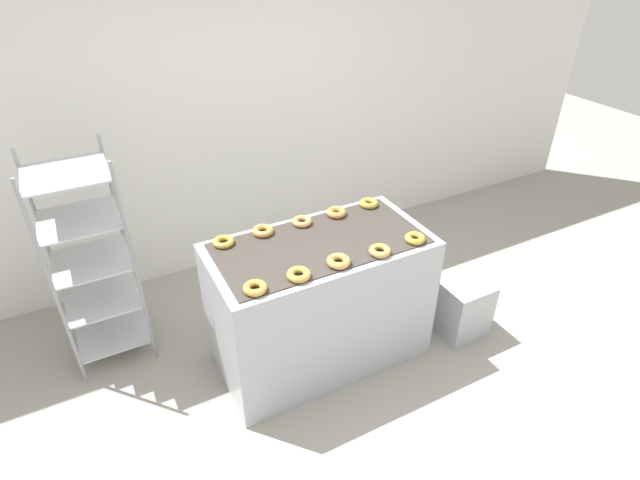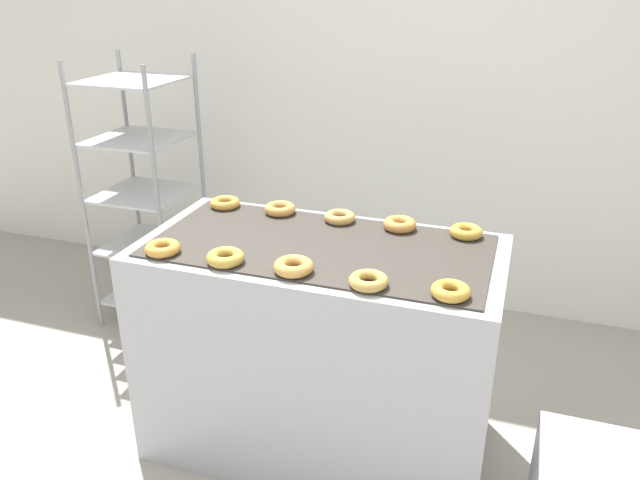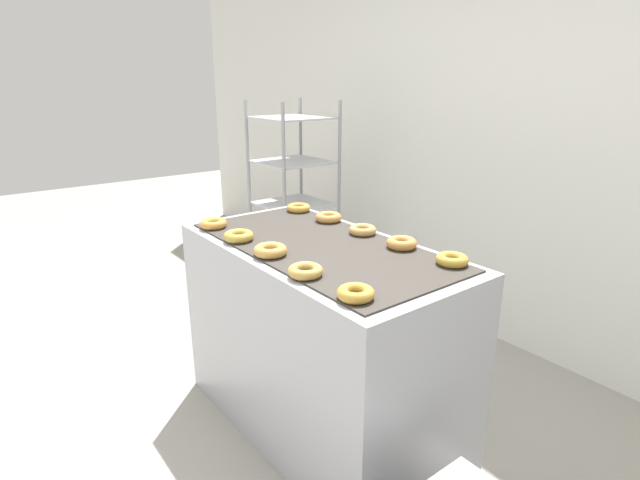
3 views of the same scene
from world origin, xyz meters
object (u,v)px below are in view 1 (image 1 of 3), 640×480
donut_near_left (299,274)px  donut_near_right (380,251)px  baking_rack_cart (92,261)px  donut_near_leftmost (255,288)px  donut_far_leftmost (223,242)px  fryer_machine (320,302)px  donut_near_center (339,261)px  donut_far_center (302,221)px  donut_far_left (263,231)px  glaze_bin (460,306)px  donut_far_right (336,212)px  donut_near_rightmost (415,238)px  donut_far_rightmost (369,203)px

donut_near_left → donut_near_right: 0.54m
baking_rack_cart → donut_near_leftmost: 1.29m
baking_rack_cart → donut_far_leftmost: 0.93m
donut_near_left → fryer_machine: bearing=43.9°
fryer_machine → donut_near_right: 0.63m
donut_near_left → donut_near_center: donut_near_center is taller
donut_far_leftmost → donut_near_right: bearing=-33.6°
donut_near_right → baking_rack_cart: bearing=146.8°
donut_near_leftmost → donut_far_center: size_ratio=1.01×
donut_far_leftmost → donut_near_leftmost: bearing=-89.5°
donut_far_left → glaze_bin: bearing=-21.4°
donut_far_center → donut_far_right: 0.26m
baking_rack_cart → donut_near_leftmost: baking_rack_cart is taller
fryer_machine → donut_near_rightmost: size_ratio=10.89×
donut_near_rightmost → donut_far_rightmost: (-0.01, 0.53, 0.00)m
donut_near_right → donut_far_center: (-0.26, 0.53, -0.00)m
fryer_machine → donut_near_rightmost: (0.54, -0.26, 0.50)m
donut_near_rightmost → donut_far_left: bearing=147.1°
donut_far_left → donut_far_center: (0.28, -0.01, -0.00)m
donut_far_center → donut_far_rightmost: size_ratio=1.02×
donut_far_center → donut_far_right: bearing=-0.7°
donut_near_right → fryer_machine: bearing=134.2°
fryer_machine → glaze_bin: bearing=-13.6°
fryer_machine → donut_far_center: (0.00, 0.26, 0.50)m
donut_near_rightmost → donut_far_left: (-0.82, 0.53, 0.00)m
donut_far_leftmost → donut_near_left: bearing=-63.1°
donut_far_leftmost → donut_far_rightmost: bearing=0.2°
fryer_machine → donut_near_center: donut_near_center is taller
donut_near_right → donut_far_rightmost: donut_far_rightmost is taller
donut_far_right → donut_far_leftmost: bearing=179.5°
glaze_bin → donut_far_leftmost: 1.84m
fryer_machine → donut_near_leftmost: 0.78m
donut_far_rightmost → donut_near_leftmost: bearing=-153.6°
donut_far_center → glaze_bin: bearing=-26.0°
donut_far_rightmost → donut_near_left: bearing=-146.5°
baking_rack_cart → donut_near_right: (1.57, -1.03, 0.20)m
donut_near_rightmost → fryer_machine: bearing=154.3°
glaze_bin → donut_far_center: bearing=154.0°
donut_near_left → baking_rack_cart: bearing=135.4°
donut_near_center → donut_far_leftmost: 0.74m
donut_near_left → donut_near_right: (0.54, -0.01, -0.00)m
donut_far_center → donut_far_left: bearing=178.3°
donut_far_leftmost → donut_far_center: 0.54m
donut_far_right → donut_near_center: bearing=-117.9°
donut_far_rightmost → glaze_bin: bearing=-44.6°
donut_near_center → donut_near_right: bearing=-3.6°
glaze_bin → donut_far_rightmost: (-0.53, 0.52, 0.76)m
glaze_bin → donut_far_leftmost: (-1.60, 0.52, 0.76)m
donut_near_center → donut_far_right: same height
donut_near_center → donut_far_right: 0.58m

